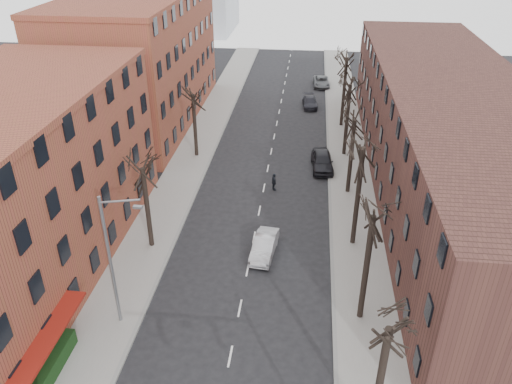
% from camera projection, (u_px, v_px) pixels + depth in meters
% --- Properties ---
extents(sidewalk_left, '(4.00, 90.00, 0.15)m').
position_uv_depth(sidewalk_left, '(195.00, 151.00, 52.69)').
color(sidewalk_left, gray).
rests_on(sidewalk_left, ground).
extents(sidewalk_right, '(4.00, 90.00, 0.15)m').
position_uv_depth(sidewalk_right, '(348.00, 158.00, 51.15)').
color(sidewalk_right, gray).
rests_on(sidewalk_right, ground).
extents(building_left_near, '(12.00, 26.00, 12.00)m').
position_uv_depth(building_left_near, '(7.00, 191.00, 33.26)').
color(building_left_near, brown).
rests_on(building_left_near, ground).
extents(building_left_far, '(12.00, 28.00, 14.00)m').
position_uv_depth(building_left_far, '(141.00, 61.00, 57.81)').
color(building_left_far, brown).
rests_on(building_left_far, ground).
extents(building_right, '(12.00, 50.00, 10.00)m').
position_uv_depth(building_right, '(448.00, 137.00, 43.63)').
color(building_right, '#472821').
rests_on(building_right, ground).
extents(awning_left, '(1.20, 7.00, 0.15)m').
position_uv_depth(awning_left, '(58.00, 370.00, 27.81)').
color(awning_left, maroon).
rests_on(awning_left, ground).
extents(hedge, '(0.80, 6.00, 1.00)m').
position_uv_depth(hedge, '(46.00, 376.00, 26.64)').
color(hedge, '#183713').
rests_on(hedge, sidewalk_left).
extents(tree_right_b, '(5.20, 5.20, 10.80)m').
position_uv_depth(tree_right_b, '(359.00, 317.00, 31.36)').
color(tree_right_b, black).
rests_on(tree_right_b, ground).
extents(tree_right_c, '(5.20, 5.20, 11.60)m').
position_uv_depth(tree_right_c, '(352.00, 244.00, 38.27)').
color(tree_right_c, black).
rests_on(tree_right_c, ground).
extents(tree_right_d, '(5.20, 5.20, 10.00)m').
position_uv_depth(tree_right_d, '(347.00, 192.00, 45.18)').
color(tree_right_d, black).
rests_on(tree_right_d, ground).
extents(tree_right_e, '(5.20, 5.20, 10.80)m').
position_uv_depth(tree_right_e, '(344.00, 155.00, 52.09)').
color(tree_right_e, black).
rests_on(tree_right_e, ground).
extents(tree_right_f, '(5.20, 5.20, 11.60)m').
position_uv_depth(tree_right_f, '(341.00, 126.00, 59.00)').
color(tree_right_f, black).
rests_on(tree_right_f, ground).
extents(tree_left_a, '(5.20, 5.20, 9.50)m').
position_uv_depth(tree_left_a, '(152.00, 246.00, 38.01)').
color(tree_left_a, black).
rests_on(tree_left_a, ground).
extents(tree_left_b, '(5.20, 5.20, 9.50)m').
position_uv_depth(tree_left_b, '(197.00, 156.00, 51.83)').
color(tree_left_b, black).
rests_on(tree_left_b, ground).
extents(streetlight, '(2.45, 0.22, 9.03)m').
position_uv_depth(streetlight, '(112.00, 257.00, 28.56)').
color(streetlight, slate).
rests_on(streetlight, ground).
extents(silver_sedan, '(1.96, 4.48, 1.43)m').
position_uv_depth(silver_sedan, '(264.00, 246.00, 36.80)').
color(silver_sedan, '#AAABB1').
rests_on(silver_sedan, ground).
extents(parked_car_near, '(2.38, 5.13, 1.70)m').
position_uv_depth(parked_car_near, '(322.00, 161.00, 48.91)').
color(parked_car_near, black).
rests_on(parked_car_near, ground).
extents(parked_car_mid, '(2.15, 4.47, 1.26)m').
position_uv_depth(parked_car_mid, '(310.00, 102.00, 64.41)').
color(parked_car_mid, black).
rests_on(parked_car_mid, ground).
extents(parked_car_far, '(2.52, 4.92, 1.33)m').
position_uv_depth(parked_car_far, '(321.00, 82.00, 71.91)').
color(parked_car_far, '#585C60').
rests_on(parked_car_far, ground).
extents(pedestrian_crossing, '(0.75, 1.06, 1.66)m').
position_uv_depth(pedestrian_crossing, '(274.00, 182.00, 45.17)').
color(pedestrian_crossing, black).
rests_on(pedestrian_crossing, ground).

